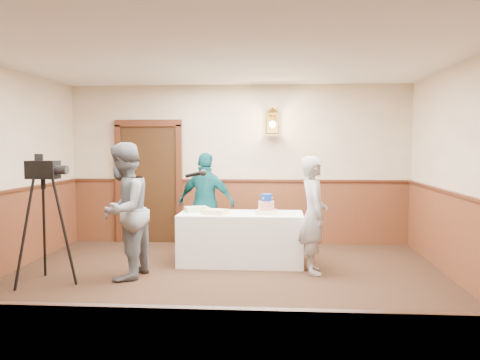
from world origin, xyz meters
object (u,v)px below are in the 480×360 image
object	(u,v)px
display_table	(241,238)
tv_camera_rig	(44,229)
assistant_p	(206,203)
tiered_cake	(266,206)
interviewer	(124,211)
baker	(313,215)
sheet_cake_yellow	(215,212)
sheet_cake_green	(197,209)

from	to	relation	value
display_table	tv_camera_rig	distance (m)	2.71
display_table	assistant_p	xyz separation A→B (m)	(-0.60, 0.64, 0.44)
tiered_cake	interviewer	bearing A→B (deg)	-154.59
baker	assistant_p	xyz separation A→B (m)	(-1.62, 1.10, 0.01)
display_table	tiered_cake	world-z (taller)	tiered_cake
interviewer	baker	distance (m)	2.53
interviewer	baker	xyz separation A→B (m)	(2.48, 0.47, -0.09)
display_table	interviewer	world-z (taller)	interviewer
tiered_cake	sheet_cake_yellow	distance (m)	0.75
assistant_p	tv_camera_rig	world-z (taller)	assistant_p
tiered_cake	sheet_cake_green	size ratio (longest dim) A/B	0.95
display_table	interviewer	size ratio (longest dim) A/B	1.01
sheet_cake_yellow	sheet_cake_green	distance (m)	0.38
sheet_cake_yellow	assistant_p	distance (m)	0.81
tiered_cake	baker	world-z (taller)	baker
tiered_cake	display_table	bearing A→B (deg)	170.16
tv_camera_rig	assistant_p	bearing A→B (deg)	50.58
assistant_p	tv_camera_rig	size ratio (longest dim) A/B	1.05
baker	sheet_cake_green	bearing A→B (deg)	64.62
interviewer	sheet_cake_green	bearing A→B (deg)	150.09
sheet_cake_yellow	baker	bearing A→B (deg)	-13.34
interviewer	display_table	bearing A→B (deg)	130.28
tiered_cake	sheet_cake_green	xyz separation A→B (m)	(-1.04, 0.16, -0.08)
assistant_p	baker	bearing A→B (deg)	161.35
sheet_cake_green	interviewer	size ratio (longest dim) A/B	0.18
interviewer	tv_camera_rig	xyz separation A→B (m)	(-0.92, -0.31, -0.19)
assistant_p	tiered_cake	bearing A→B (deg)	159.78
sheet_cake_green	tv_camera_rig	bearing A→B (deg)	-141.96
display_table	sheet_cake_yellow	bearing A→B (deg)	-159.52
sheet_cake_yellow	baker	world-z (taller)	baker
display_table	sheet_cake_yellow	distance (m)	0.57
display_table	sheet_cake_yellow	world-z (taller)	sheet_cake_yellow
sheet_cake_green	display_table	bearing A→B (deg)	-7.74
tv_camera_rig	sheet_cake_green	bearing A→B (deg)	42.02
tiered_cake	baker	xyz separation A→B (m)	(0.65, -0.40, -0.07)
tiered_cake	sheet_cake_green	bearing A→B (deg)	171.51
sheet_cake_green	assistant_p	world-z (taller)	assistant_p
display_table	sheet_cake_green	size ratio (longest dim) A/B	5.49
assistant_p	tv_camera_rig	xyz separation A→B (m)	(-1.78, -1.89, -0.12)
sheet_cake_green	assistant_p	xyz separation A→B (m)	(0.07, 0.55, 0.02)
sheet_cake_green	assistant_p	distance (m)	0.55
display_table	baker	distance (m)	1.20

